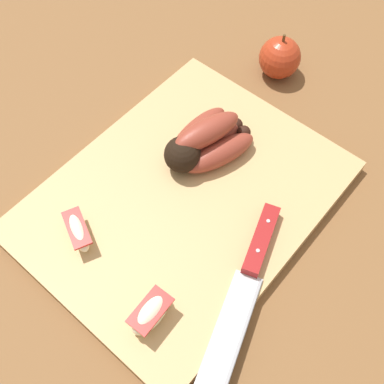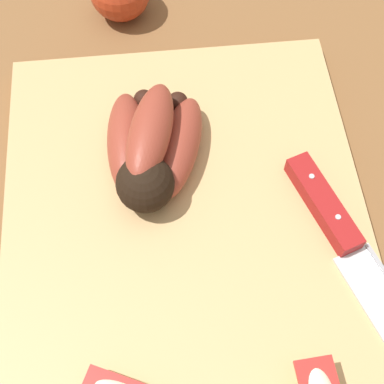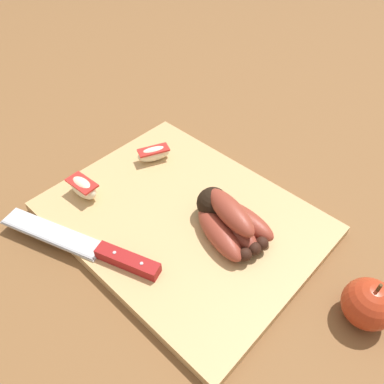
{
  "view_description": "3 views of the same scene",
  "coord_description": "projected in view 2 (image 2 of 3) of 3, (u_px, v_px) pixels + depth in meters",
  "views": [
    {
      "loc": [
        -0.25,
        -0.21,
        0.58
      ],
      "look_at": [
        -0.01,
        0.0,
        0.04
      ],
      "focal_mm": 43.68,
      "sensor_mm": 36.0,
      "label": 1
    },
    {
      "loc": [
        -0.21,
        0.03,
        0.47
      ],
      "look_at": [
        0.01,
        0.01,
        0.05
      ],
      "focal_mm": 51.9,
      "sensor_mm": 36.0,
      "label": 2
    },
    {
      "loc": [
        0.28,
        -0.27,
        0.49
      ],
      "look_at": [
        -0.02,
        0.05,
        0.05
      ],
      "focal_mm": 35.44,
      "sensor_mm": 36.0,
      "label": 3
    }
  ],
  "objects": [
    {
      "name": "banana_bunch",
      "position": [
        151.0,
        148.0,
        0.51
      ],
      "size": [
        0.14,
        0.1,
        0.06
      ],
      "color": "black",
      "rests_on": "cutting_board"
    },
    {
      "name": "cutting_board",
      "position": [
        187.0,
        235.0,
        0.5
      ],
      "size": [
        0.43,
        0.33,
        0.02
      ],
      "primitive_type": "cube",
      "color": "tan",
      "rests_on": "ground_plane"
    },
    {
      "name": "chefs_knife",
      "position": [
        351.0,
        247.0,
        0.48
      ],
      "size": [
        0.27,
        0.12,
        0.02
      ],
      "color": "silver",
      "rests_on": "cutting_board"
    },
    {
      "name": "ground_plane",
      "position": [
        204.0,
        228.0,
        0.52
      ],
      "size": [
        6.0,
        6.0,
        0.0
      ],
      "primitive_type": "plane",
      "color": "brown"
    }
  ]
}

